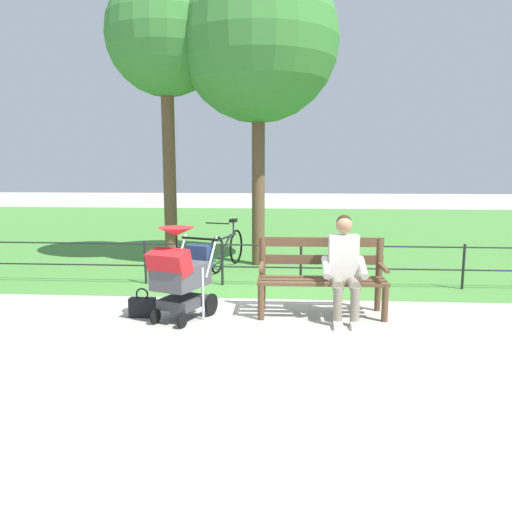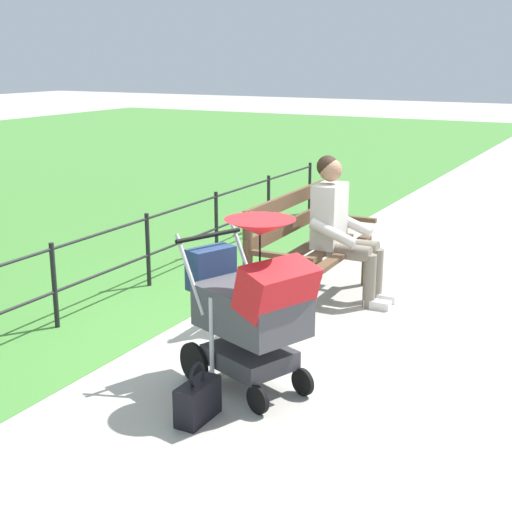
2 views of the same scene
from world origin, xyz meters
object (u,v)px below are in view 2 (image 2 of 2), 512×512
at_px(person_on_bench, 341,225).
at_px(handbag, 198,400).
at_px(park_bench, 305,245).
at_px(stroller, 252,303).

distance_m(person_on_bench, handbag, 2.55).
bearing_deg(handbag, park_bench, -171.77).
relative_size(person_on_bench, handbag, 3.45).
xyz_separation_m(park_bench, stroller, (1.71, 0.41, 0.07)).
height_order(person_on_bench, stroller, person_on_bench).
relative_size(person_on_bench, stroller, 1.11).
height_order(person_on_bench, handbag, person_on_bench).
relative_size(stroller, handbag, 3.11).
xyz_separation_m(park_bench, handbag, (2.23, 0.32, -0.40)).
xyz_separation_m(person_on_bench, handbag, (2.49, 0.10, -0.55)).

